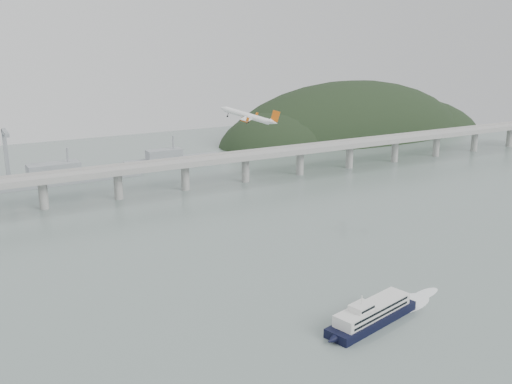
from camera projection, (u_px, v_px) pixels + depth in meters
ground at (316, 300)px, 262.95m from camera, size 900.00×900.00×0.00m
bridge at (157, 170)px, 426.89m from camera, size 800.00×22.00×23.90m
headland at (359, 150)px, 680.62m from camera, size 365.00×155.00×156.00m
ferry at (372, 314)px, 241.46m from camera, size 75.75×27.73×14.53m
airliner at (249, 116)px, 337.46m from camera, size 29.53×28.07×11.57m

